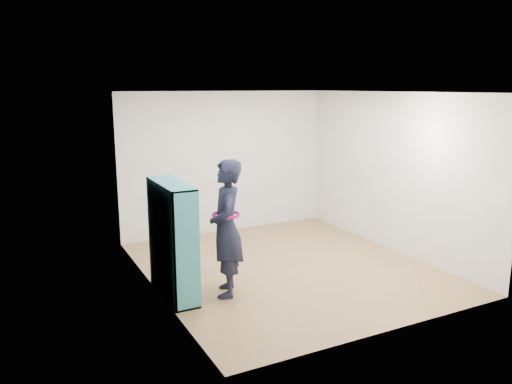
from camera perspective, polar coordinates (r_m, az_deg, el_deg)
name	(u,v)px	position (r m, az deg, el deg)	size (l,w,h in m)	color
floor	(287,267)	(7.64, 3.55, -8.58)	(4.50, 4.50, 0.00)	olive
ceiling	(289,92)	(7.16, 3.83, 11.31)	(4.50, 4.50, 0.00)	white
wall_left	(154,196)	(6.52, -11.62, -0.50)	(0.02, 4.50, 2.60)	beige
wall_right	(393,172)	(8.47, 15.41, 2.17)	(0.02, 4.50, 2.60)	beige
wall_back	(226,162)	(9.27, -3.43, 3.39)	(4.00, 0.02, 2.60)	beige
wall_front	(396,219)	(5.53, 15.67, -2.95)	(4.00, 0.02, 2.60)	beige
bookshelf	(171,242)	(6.52, -9.69, -5.60)	(0.33, 1.12, 1.50)	teal
person	(226,228)	(6.43, -3.41, -4.15)	(0.64, 0.77, 1.79)	black
smartphone	(214,218)	(6.47, -4.79, -3.00)	(0.03, 0.10, 0.13)	silver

